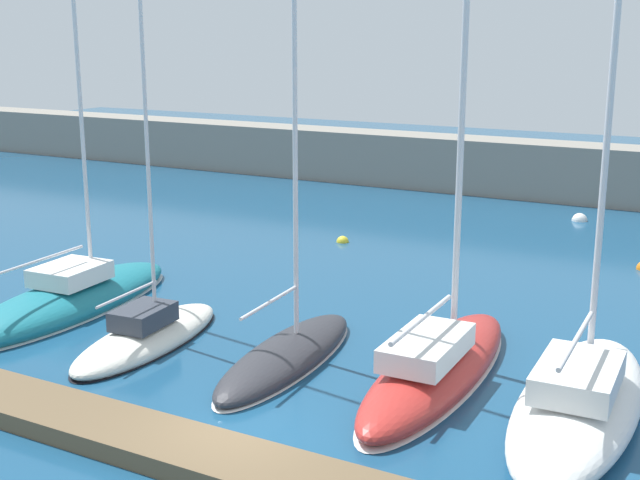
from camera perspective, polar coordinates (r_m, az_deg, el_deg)
name	(u,v)px	position (r m, az deg, el deg)	size (l,w,h in m)	color
ground_plane	(243,443)	(18.39, -5.19, -13.41)	(120.00, 120.00, 0.00)	navy
dock_pier	(209,458)	(17.42, -7.49, -14.34)	(23.92, 1.72, 0.42)	brown
breakwater_seawall	(574,172)	(45.09, 16.73, 4.37)	(108.00, 2.75, 2.88)	gray
sailboat_teal_nearest	(70,298)	(27.54, -16.47, -3.79)	(3.38, 9.15, 15.65)	#19707F
sailboat_ivory_second	(148,335)	(24.01, -11.52, -6.25)	(2.49, 6.29, 13.24)	silver
sailboat_charcoal_third	(287,352)	(22.27, -2.23, -7.56)	(2.24, 6.90, 13.49)	#2D2D33
sailboat_red_fourth	(437,361)	(21.30, 7.88, -8.05)	(2.35, 8.76, 19.25)	#B72D28
sailboat_white_fifth	(580,398)	(19.96, 17.07, -10.10)	(2.93, 8.58, 16.05)	white
mooring_buoy_yellow	(343,242)	(34.79, 1.53, -0.14)	(0.51, 0.51, 0.51)	yellow
mooring_buoy_white	(579,221)	(40.50, 17.05, 1.25)	(0.70, 0.70, 0.70)	white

